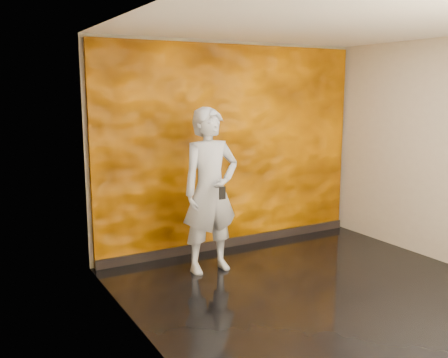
{
  "coord_description": "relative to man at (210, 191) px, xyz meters",
  "views": [
    {
      "loc": [
        -3.42,
        -3.88,
        2.17
      ],
      "look_at": [
        -0.68,
        0.98,
        1.16
      ],
      "focal_mm": 40.0,
      "sensor_mm": 36.0,
      "label": 1
    }
  ],
  "objects": [
    {
      "name": "phone",
      "position": [
        -0.02,
        -0.32,
        0.03
      ],
      "size": [
        0.08,
        0.02,
        0.15
      ],
      "primitive_type": "cube",
      "rotation": [
        0.0,
        0.0,
        -0.03
      ],
      "color": "black",
      "rests_on": "man"
    },
    {
      "name": "baseboard",
      "position": [
        0.72,
        0.67,
        -0.92
      ],
      "size": [
        3.9,
        0.04,
        0.12
      ],
      "primitive_type": "cube",
      "color": "black",
      "rests_on": "ground"
    },
    {
      "name": "room",
      "position": [
        0.72,
        -1.25,
        0.41
      ],
      "size": [
        4.02,
        4.02,
        2.81
      ],
      "color": "black",
      "rests_on": "ground"
    },
    {
      "name": "man",
      "position": [
        0.0,
        0.0,
        0.0
      ],
      "size": [
        0.72,
        0.47,
        1.97
      ],
      "primitive_type": "imported",
      "rotation": [
        0.0,
        0.0,
        0.0
      ],
      "color": "#99A0A8",
      "rests_on": "ground"
    },
    {
      "name": "feature_wall",
      "position": [
        0.72,
        0.71,
        0.4
      ],
      "size": [
        3.9,
        0.06,
        2.75
      ],
      "primitive_type": "cube",
      "color": "orange",
      "rests_on": "ground"
    }
  ]
}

